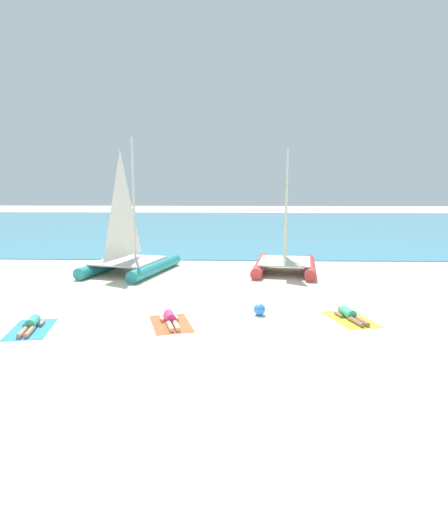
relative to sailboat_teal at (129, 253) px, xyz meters
name	(u,v)px	position (x,y,z in m)	size (l,w,h in m)	color
ground_plane	(227,262)	(4.52, 2.94, -0.93)	(120.00, 120.00, 0.00)	beige
ocean_water	(233,226)	(4.52, 23.36, -0.91)	(120.00, 40.00, 0.05)	teal
sailboat_teal	(129,253)	(0.00, 0.00, 0.00)	(4.15, 5.41, 6.27)	teal
sailboat_red	(285,254)	(7.30, 0.35, -0.07)	(3.42, 4.78, 5.78)	#CC3838
towel_left	(31,329)	(-0.84, -8.30, -0.93)	(1.10, 1.90, 0.01)	#338CD8
sunbather_left	(31,324)	(-0.85, -8.24, -0.80)	(0.67, 1.56, 0.30)	#3FB28C
towel_middle	(171,324)	(3.11, -7.66, -0.93)	(1.10, 1.90, 0.01)	#EA5933
sunbather_middle	(171,319)	(3.09, -7.60, -0.80)	(0.83, 1.54, 0.30)	#D83372
towel_right	(351,319)	(8.58, -7.04, -0.93)	(1.10, 1.90, 0.01)	yellow
sunbather_right	(350,315)	(8.56, -6.98, -0.80)	(0.80, 1.55, 0.30)	#3FB28C
beach_ball	(259,309)	(5.79, -6.69, -0.74)	(0.38, 0.38, 0.38)	#337FE5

